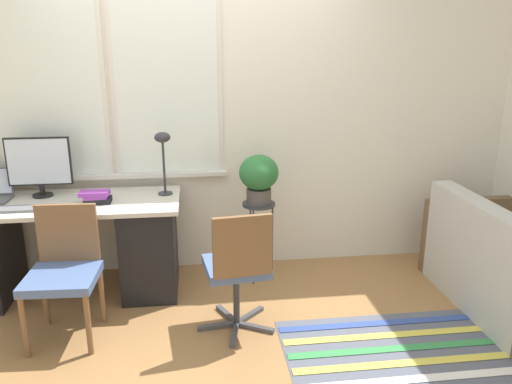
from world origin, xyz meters
TOP-DOWN VIEW (x-y plane):
  - ground_plane at (0.00, 0.00)m, footprint 14.00×14.00m
  - wall_back_with_window at (-0.04, 0.77)m, footprint 9.00×0.12m
  - desk at (-1.01, 0.34)m, footprint 1.70×0.69m
  - monitor at (-1.19, 0.51)m, footprint 0.47×0.15m
  - keyboard at (-1.22, 0.18)m, footprint 0.37×0.14m
  - mouse at (-0.95, 0.16)m, footprint 0.04×0.07m
  - desk_lamp at (-0.26, 0.45)m, footprint 0.12×0.12m
  - book_stack at (-0.75, 0.29)m, footprint 0.22×0.15m
  - desk_chair_wooden at (-0.89, -0.24)m, footprint 0.46×0.47m
  - office_chair_swivel at (0.23, -0.36)m, footprint 0.52×0.53m
  - couch_loveseat at (2.18, -0.28)m, footprint 0.74×1.38m
  - plant_stand at (0.46, 0.41)m, footprint 0.26×0.26m
  - potted_plant at (0.46, 0.41)m, footprint 0.31×0.31m
  - floor_rug_striped at (1.23, -0.70)m, footprint 1.49×0.83m

SIDE VIEW (x-z plane):
  - ground_plane at x=0.00m, z-range 0.00..0.00m
  - floor_rug_striped at x=1.23m, z-range 0.00..0.01m
  - couch_loveseat at x=2.18m, z-range -0.12..0.69m
  - desk at x=-1.01m, z-range 0.02..0.76m
  - desk_chair_wooden at x=-0.89m, z-range 0.04..0.89m
  - office_chair_swivel at x=0.23m, z-range 0.03..0.90m
  - plant_stand at x=0.46m, z-range 0.25..0.90m
  - keyboard at x=-1.22m, z-range 0.74..0.76m
  - mouse at x=-0.95m, z-range 0.74..0.77m
  - book_stack at x=-0.75m, z-range 0.74..0.83m
  - potted_plant at x=0.46m, z-range 0.68..1.07m
  - monitor at x=-1.19m, z-range 0.76..1.22m
  - desk_lamp at x=-0.26m, z-range 0.88..1.36m
  - wall_back_with_window at x=-0.04m, z-range 0.01..2.71m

